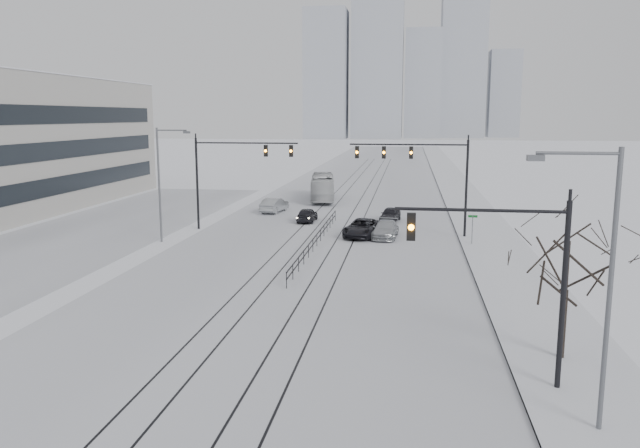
{
  "coord_description": "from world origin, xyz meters",
  "views": [
    {
      "loc": [
        6.88,
        -16.32,
        9.88
      ],
      "look_at": [
        1.42,
        21.78,
        3.2
      ],
      "focal_mm": 35.0,
      "sensor_mm": 36.0,
      "label": 1
    }
  ],
  "objects": [
    {
      "name": "traffic_mast_ne",
      "position": [
        8.15,
        34.99,
        5.76
      ],
      "size": [
        9.6,
        0.37,
        8.0
      ],
      "color": "black",
      "rests_on": "ground"
    },
    {
      "name": "sedan_sb_inner",
      "position": [
        -2.57,
        41.04,
        0.66
      ],
      "size": [
        1.66,
        3.93,
        1.33
      ],
      "primitive_type": "imported",
      "rotation": [
        0.0,
        0.0,
        3.12
      ],
      "color": "black",
      "rests_on": "ground"
    },
    {
      "name": "sedan_nb_right",
      "position": [
        5.07,
        34.21,
        0.69
      ],
      "size": [
        2.27,
        4.87,
        1.37
      ],
      "primitive_type": "imported",
      "rotation": [
        0.0,
        0.0,
        -0.08
      ],
      "color": "#A9ADB1",
      "rests_on": "ground"
    },
    {
      "name": "tram_rails",
      "position": [
        -0.0,
        40.0,
        0.02
      ],
      "size": [
        5.3,
        180.0,
        0.01
      ],
      "color": "black",
      "rests_on": "ground"
    },
    {
      "name": "street_sign",
      "position": [
        11.8,
        32.0,
        1.61
      ],
      "size": [
        0.7,
        0.06,
        2.4
      ],
      "color": "#595B60",
      "rests_on": "ground"
    },
    {
      "name": "street_light_east",
      "position": [
        12.7,
        3.0,
        5.21
      ],
      "size": [
        2.73,
        0.25,
        9.0
      ],
      "color": "#595B60",
      "rests_on": "ground"
    },
    {
      "name": "road",
      "position": [
        0.0,
        60.0,
        0.01
      ],
      "size": [
        22.0,
        260.0,
        0.02
      ],
      "primitive_type": "cube",
      "color": "silver",
      "rests_on": "ground"
    },
    {
      "name": "sedan_nb_far",
      "position": [
        5.21,
        42.35,
        0.66
      ],
      "size": [
        2.16,
        4.1,
        1.33
      ],
      "primitive_type": "imported",
      "rotation": [
        0.0,
        0.0,
        -0.16
      ],
      "color": "black",
      "rests_on": "ground"
    },
    {
      "name": "median_fence",
      "position": [
        0.0,
        30.0,
        0.53
      ],
      "size": [
        0.06,
        24.0,
        1.0
      ],
      "color": "black",
      "rests_on": "ground"
    },
    {
      "name": "traffic_mast_near",
      "position": [
        10.79,
        6.0,
        4.56
      ],
      "size": [
        6.1,
        0.37,
        7.0
      ],
      "color": "black",
      "rests_on": "ground"
    },
    {
      "name": "street_light_west",
      "position": [
        -12.2,
        30.0,
        5.21
      ],
      "size": [
        2.73,
        0.25,
        9.0
      ],
      "color": "#595B60",
      "rests_on": "ground"
    },
    {
      "name": "traffic_mast_nw",
      "position": [
        -8.52,
        36.0,
        5.57
      ],
      "size": [
        9.1,
        0.37,
        8.0
      ],
      "color": "black",
      "rests_on": "ground"
    },
    {
      "name": "sedan_nb_front",
      "position": [
        3.12,
        34.44,
        0.72
      ],
      "size": [
        3.2,
        5.52,
        1.45
      ],
      "primitive_type": "imported",
      "rotation": [
        0.0,
        0.0,
        -0.16
      ],
      "color": "black",
      "rests_on": "ground"
    },
    {
      "name": "skyline",
      "position": [
        5.02,
        273.63,
        30.65
      ],
      "size": [
        96.0,
        48.0,
        72.0
      ],
      "color": "#9FA4AE",
      "rests_on": "ground"
    },
    {
      "name": "bare_tree",
      "position": [
        13.2,
        9.0,
        4.49
      ],
      "size": [
        4.4,
        4.4,
        6.1
      ],
      "color": "black",
      "rests_on": "ground"
    },
    {
      "name": "parking_strip",
      "position": [
        -20.0,
        35.0,
        0.01
      ],
      "size": [
        14.0,
        60.0,
        0.03
      ],
      "primitive_type": "cube",
      "color": "silver",
      "rests_on": "ground"
    },
    {
      "name": "sedan_sb_outer",
      "position": [
        -6.91,
        46.41,
        0.75
      ],
      "size": [
        2.32,
        4.74,
        1.5
      ],
      "primitive_type": "imported",
      "rotation": [
        0.0,
        0.0,
        2.97
      ],
      "color": "#9C9FA3",
      "rests_on": "ground"
    },
    {
      "name": "sidewalk_east",
      "position": [
        13.5,
        60.0,
        0.08
      ],
      "size": [
        5.0,
        260.0,
        0.16
      ],
      "primitive_type": "cube",
      "color": "silver",
      "rests_on": "ground"
    },
    {
      "name": "curb",
      "position": [
        11.05,
        60.0,
        0.06
      ],
      "size": [
        0.1,
        260.0,
        0.12
      ],
      "primitive_type": "cube",
      "color": "gray",
      "rests_on": "ground"
    },
    {
      "name": "box_truck",
      "position": [
        -3.22,
        56.33,
        1.53
      ],
      "size": [
        3.99,
        11.21,
        3.06
      ],
      "primitive_type": "imported",
      "rotation": [
        0.0,
        0.0,
        3.27
      ],
      "color": "silver",
      "rests_on": "ground"
    }
  ]
}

